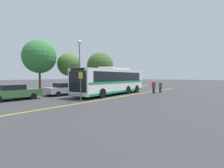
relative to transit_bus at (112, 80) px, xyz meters
name	(u,v)px	position (x,y,z in m)	size (l,w,h in m)	color
ground_plane	(109,94)	(-0.08, 0.46, -1.74)	(220.00, 220.00, 0.00)	#38383A
lane_strip_0	(127,96)	(-0.01, -2.20, -1.73)	(0.20, 31.69, 0.01)	gold
curb_strip	(84,92)	(-0.01, 4.96, -1.66)	(39.69, 0.36, 0.15)	#99999E
transit_bus	(112,80)	(0.00, 0.00, 0.00)	(12.12, 3.26, 3.37)	white
parked_car_0	(13,92)	(-9.80, 4.16, -0.99)	(4.89, 2.05, 1.47)	#335B33
parked_car_1	(64,89)	(-4.02, 4.10, -1.00)	(4.64, 2.17, 1.46)	#9E9EA3
parked_car_2	(103,86)	(2.65, 3.65, -0.97)	(4.14, 2.01, 1.56)	black
parked_car_3	(120,85)	(7.36, 3.96, -1.03)	(4.19, 2.02, 1.40)	olive
pedestrian_0	(160,86)	(6.14, -3.73, -0.86)	(0.41, 0.47, 1.55)	#191E38
pedestrian_1	(154,86)	(4.48, -3.47, -0.77)	(0.46, 0.45, 1.69)	black
bus_stop_sign	(81,83)	(-6.69, -1.67, -0.07)	(0.07, 0.40, 2.65)	#59595E
street_lamp	(79,53)	(0.17, 6.02, 3.92)	(0.58, 0.58, 7.47)	#59595E
tree_0	(39,57)	(-4.03, 9.40, 3.19)	(4.53, 4.53, 7.20)	#513823
tree_1	(100,66)	(5.39, 6.64, 2.33)	(4.48, 4.48, 6.31)	#513823
tree_2	(69,64)	(0.56, 8.86, 2.36)	(3.57, 3.57, 5.90)	#513823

